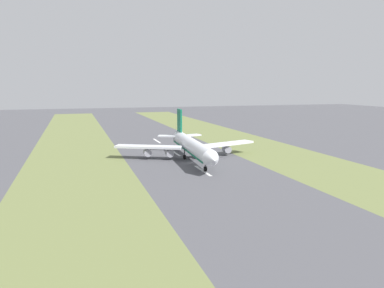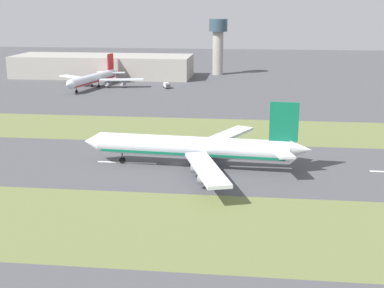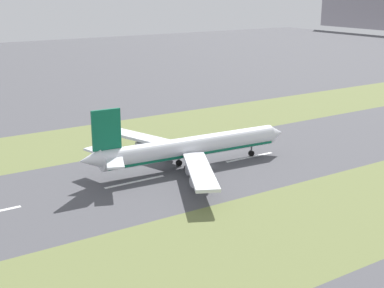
# 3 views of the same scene
# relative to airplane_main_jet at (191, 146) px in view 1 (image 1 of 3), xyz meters

# --- Properties ---
(ground_plane) EXTENTS (800.00, 800.00, 0.00)m
(ground_plane) POSITION_rel_airplane_main_jet_xyz_m (2.31, 6.79, -6.02)
(ground_plane) COLOR #4C4C51
(grass_median_west) EXTENTS (40.00, 600.00, 0.01)m
(grass_median_west) POSITION_rel_airplane_main_jet_xyz_m (-42.69, 6.79, -6.02)
(grass_median_west) COLOR olive
(grass_median_west) RESTS_ON ground
(grass_median_east) EXTENTS (40.00, 600.00, 0.01)m
(grass_median_east) POSITION_rel_airplane_main_jet_xyz_m (47.31, 6.79, -6.02)
(grass_median_east) COLOR olive
(grass_median_east) RESTS_ON ground
(centreline_dash_near) EXTENTS (1.20, 18.00, 0.01)m
(centreline_dash_near) POSITION_rel_airplane_main_jet_xyz_m (2.31, -58.10, -6.01)
(centreline_dash_near) COLOR silver
(centreline_dash_near) RESTS_ON ground
(centreline_dash_mid) EXTENTS (1.20, 18.00, 0.01)m
(centreline_dash_mid) POSITION_rel_airplane_main_jet_xyz_m (2.31, -18.10, -6.01)
(centreline_dash_mid) COLOR silver
(centreline_dash_mid) RESTS_ON ground
(centreline_dash_far) EXTENTS (1.20, 18.00, 0.01)m
(centreline_dash_far) POSITION_rel_airplane_main_jet_xyz_m (2.31, 21.90, -6.01)
(centreline_dash_far) COLOR silver
(centreline_dash_far) RESTS_ON ground
(airplane_main_jet) EXTENTS (63.97, 67.22, 20.20)m
(airplane_main_jet) POSITION_rel_airplane_main_jet_xyz_m (0.00, 0.00, 0.00)
(airplane_main_jet) COLOR silver
(airplane_main_jet) RESTS_ON ground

